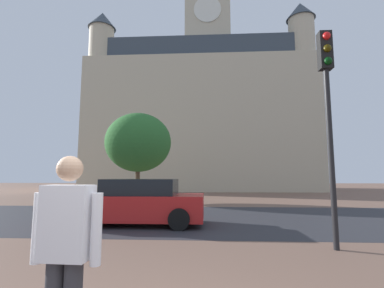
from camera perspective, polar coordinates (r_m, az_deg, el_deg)
The scene contains 7 objects.
ground_plane at distance 12.00m, azimuth 0.29°, elevation -14.21°, with size 120.00×120.00×0.00m, color brown.
street_asphalt_strip at distance 11.03m, azimuth 0.02°, elevation -14.86°, with size 120.00×7.75×0.00m, color #2D2D33.
landmark_building at distance 36.82m, azimuth 2.05°, elevation 5.64°, with size 26.24×14.97×31.16m.
person_skater at distance 2.70m, azimuth -24.34°, elevation -18.75°, with size 0.61×0.31×1.73m.
car_red at distance 9.50m, azimuth -10.46°, elevation -11.74°, with size 4.13×2.07×1.48m.
traffic_light_pole at distance 7.12m, azimuth 26.11°, elevation 9.14°, with size 0.28×0.34×4.91m.
tree_curb_far at distance 18.37m, azimuth -10.95°, elevation 0.30°, with size 4.24×4.24×5.69m.
Camera 1 is at (0.61, -1.89, 1.55)m, focal length 25.97 mm.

